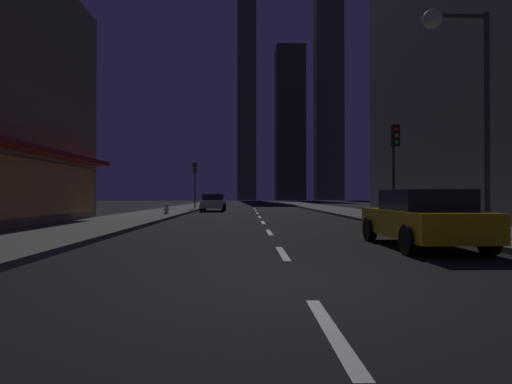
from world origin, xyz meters
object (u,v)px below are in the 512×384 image
at_px(car_parked_near, 422,218).
at_px(traffic_light_near_right, 395,151).
at_px(car_parked_far, 213,202).
at_px(traffic_light_far_left, 195,175).
at_px(fire_hydrant_far_left, 166,209).
at_px(street_lamp_right, 459,67).

distance_m(car_parked_near, traffic_light_near_right, 7.63).
height_order(car_parked_far, traffic_light_far_left, traffic_light_far_left).
height_order(fire_hydrant_far_left, traffic_light_near_right, traffic_light_near_right).
bearing_deg(traffic_light_near_right, street_lamp_right, -91.27).
height_order(car_parked_near, car_parked_far, same).
distance_m(fire_hydrant_far_left, street_lamp_right, 18.72).
relative_size(car_parked_far, traffic_light_far_left, 1.01).
bearing_deg(traffic_light_far_left, traffic_light_near_right, -60.93).
bearing_deg(car_parked_near, car_parked_far, 106.54).
relative_size(traffic_light_far_left, street_lamp_right, 0.64).
bearing_deg(fire_hydrant_far_left, car_parked_near, -58.91).
distance_m(car_parked_near, street_lamp_right, 4.92).
height_order(fire_hydrant_far_left, traffic_light_far_left, traffic_light_far_left).
distance_m(traffic_light_far_left, street_lamp_right, 27.53).
distance_m(fire_hydrant_far_left, traffic_light_far_left, 11.35).
relative_size(car_parked_far, traffic_light_near_right, 1.01).
bearing_deg(traffic_light_far_left, street_lamp_right, -66.67).
bearing_deg(traffic_light_far_left, car_parked_far, -53.05).
bearing_deg(fire_hydrant_far_left, traffic_light_far_left, 87.92).
relative_size(car_parked_near, fire_hydrant_far_left, 6.48).
xyz_separation_m(car_parked_far, traffic_light_near_right, (9.10, -17.26, 2.45)).
xyz_separation_m(car_parked_near, fire_hydrant_far_left, (-9.50, 15.76, -0.29)).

